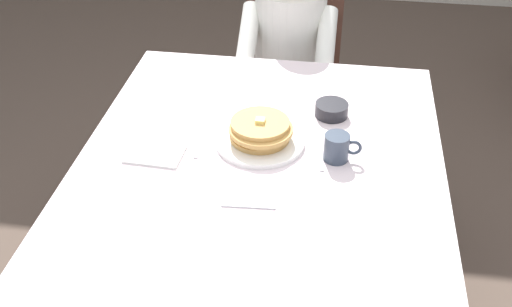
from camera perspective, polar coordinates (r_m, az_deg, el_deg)
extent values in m
cube|color=silver|center=(1.79, -0.07, -2.84)|extent=(1.10, 1.50, 0.04)
cube|color=silver|center=(2.47, 2.54, 6.06)|extent=(1.10, 0.01, 0.18)
cube|color=silver|center=(2.00, -16.09, -3.72)|extent=(0.01, 1.50, 0.18)
cube|color=silver|center=(1.88, 17.08, -6.90)|extent=(0.01, 1.50, 0.18)
cylinder|color=brown|center=(2.62, -8.09, 0.89)|extent=(0.07, 0.07, 0.70)
cylinder|color=brown|center=(2.54, 12.74, -0.91)|extent=(0.07, 0.07, 0.70)
cube|color=#4C2D23|center=(2.83, 3.02, 5.94)|extent=(0.44, 0.44, 0.05)
cube|color=#4C2D23|center=(2.89, 3.61, 12.45)|extent=(0.44, 0.06, 0.48)
cylinder|color=#2D2319|center=(2.80, 6.16, -0.18)|extent=(0.04, 0.04, 0.40)
cylinder|color=#2D2319|center=(2.83, -1.13, 0.45)|extent=(0.04, 0.04, 0.40)
cylinder|color=#2D2319|center=(3.10, 6.56, 3.70)|extent=(0.04, 0.04, 0.40)
cylinder|color=#2D2319|center=(3.12, -0.05, 4.24)|extent=(0.04, 0.04, 0.40)
cylinder|color=silver|center=(2.70, 3.15, 10.43)|extent=(0.30, 0.30, 0.46)
cylinder|color=silver|center=(2.53, 6.53, 10.23)|extent=(0.08, 0.29, 0.23)
cylinder|color=silver|center=(2.56, -0.75, 10.75)|extent=(0.08, 0.29, 0.23)
cylinder|color=#383D51|center=(2.77, 4.11, 0.18)|extent=(0.10, 0.10, 0.45)
cylinder|color=#383D51|center=(2.78, 0.83, 0.46)|extent=(0.10, 0.10, 0.45)
cylinder|color=white|center=(1.91, 0.38, 1.18)|extent=(0.28, 0.28, 0.02)
cylinder|color=tan|center=(1.91, 0.35, 1.66)|extent=(0.19, 0.19, 0.02)
cylinder|color=tan|center=(1.89, 0.50, 1.92)|extent=(0.17, 0.17, 0.02)
cylinder|color=tan|center=(1.88, 0.47, 2.25)|extent=(0.20, 0.20, 0.01)
cylinder|color=tan|center=(1.88, 0.39, 2.79)|extent=(0.18, 0.18, 0.02)
cube|color=#F4E072|center=(1.87, 0.39, 3.09)|extent=(0.03, 0.03, 0.01)
cylinder|color=#333D4C|center=(1.84, 7.50, 0.57)|extent=(0.08, 0.08, 0.08)
torus|color=#333D4C|center=(1.84, 9.06, 0.54)|extent=(0.05, 0.01, 0.05)
cylinder|color=black|center=(2.06, 7.04, 4.08)|extent=(0.11, 0.11, 0.04)
cube|color=silver|center=(1.93, -5.29, 1.18)|extent=(0.03, 0.18, 0.00)
cube|color=silver|center=(1.89, 6.01, 0.21)|extent=(0.03, 0.20, 0.00)
cube|color=silver|center=(1.68, -0.69, -4.91)|extent=(0.15, 0.02, 0.00)
cube|color=white|center=(1.89, -9.39, -0.03)|extent=(0.18, 0.13, 0.01)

